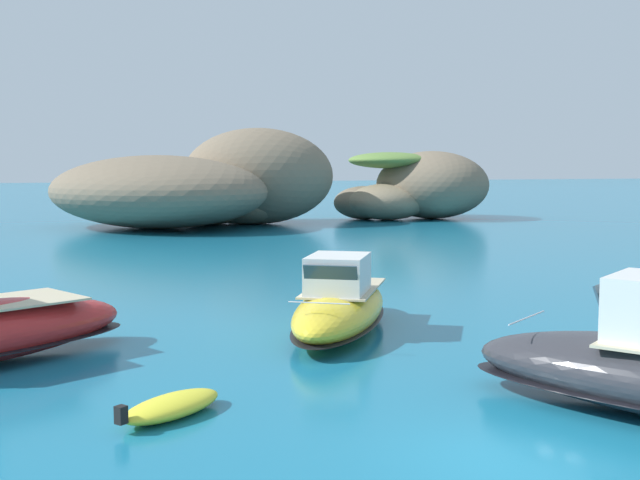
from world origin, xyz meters
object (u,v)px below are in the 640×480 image
(motorboat_yellow, at_px, (340,306))
(dinghy_tender, at_px, (172,406))
(islet_small, at_px, (415,187))
(islet_large, at_px, (205,188))

(motorboat_yellow, distance_m, dinghy_tender, 9.27)
(islet_small, bearing_deg, dinghy_tender, -117.37)
(islet_large, relative_size, motorboat_yellow, 3.31)
(islet_large, xyz_separation_m, motorboat_yellow, (-1.62, -43.47, -2.27))
(islet_small, relative_size, dinghy_tender, 6.21)
(islet_large, bearing_deg, islet_small, 7.05)
(motorboat_yellow, bearing_deg, islet_large, 87.86)
(motorboat_yellow, bearing_deg, dinghy_tender, -129.84)
(islet_large, height_order, dinghy_tender, islet_large)
(dinghy_tender, bearing_deg, motorboat_yellow, 50.16)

